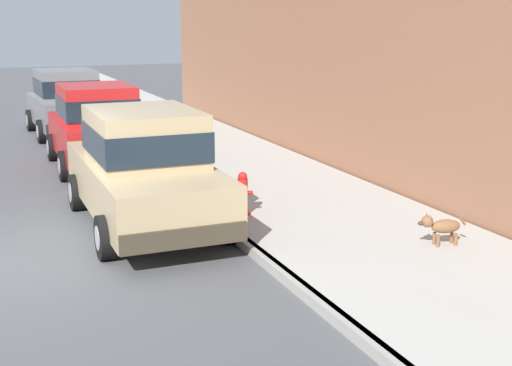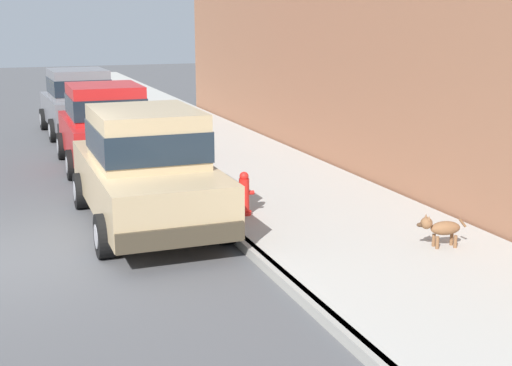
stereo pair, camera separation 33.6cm
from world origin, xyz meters
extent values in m
plane|color=#4C4C4F|center=(0.00, 0.00, 0.00)|extent=(80.00, 80.00, 0.00)
cube|color=gray|center=(3.20, 0.00, 0.07)|extent=(0.16, 64.00, 0.14)
cube|color=#A8A59E|center=(5.00, 0.00, 0.07)|extent=(3.60, 64.00, 0.14)
cube|color=tan|center=(2.13, 1.06, 0.70)|extent=(1.82, 4.51, 0.76)
cube|color=tan|center=(2.13, 0.96, 1.50)|extent=(1.59, 2.11, 0.84)
cube|color=#19232D|center=(2.13, 0.96, 1.44)|extent=(1.63, 2.15, 0.46)
cube|color=#3E3527|center=(2.14, 3.26, 0.46)|extent=(1.76, 0.21, 0.28)
cube|color=#3E3527|center=(2.12, -1.14, 0.46)|extent=(1.76, 0.21, 0.28)
cylinder|color=black|center=(1.23, 2.46, 0.32)|extent=(0.22, 0.64, 0.64)
cylinder|color=#9E9EA3|center=(1.23, 2.46, 0.32)|extent=(0.24, 0.35, 0.35)
cylinder|color=black|center=(3.03, 2.45, 0.32)|extent=(0.22, 0.64, 0.64)
cylinder|color=#9E9EA3|center=(3.03, 2.45, 0.32)|extent=(0.24, 0.35, 0.35)
cylinder|color=black|center=(1.22, -0.33, 0.32)|extent=(0.22, 0.64, 0.64)
cylinder|color=#9E9EA3|center=(1.22, -0.33, 0.32)|extent=(0.24, 0.35, 0.35)
cylinder|color=black|center=(3.02, -0.34, 0.32)|extent=(0.22, 0.64, 0.64)
cylinder|color=#9E9EA3|center=(3.02, -0.34, 0.32)|extent=(0.24, 0.35, 0.35)
cube|color=#EAEACC|center=(1.58, 3.29, 0.81)|extent=(0.28, 0.08, 0.14)
cube|color=#EAEACC|center=(2.69, 3.29, 0.81)|extent=(0.28, 0.08, 0.14)
cube|color=red|center=(2.20, 5.94, 0.70)|extent=(1.75, 3.71, 0.76)
cube|color=red|center=(2.20, 5.69, 1.48)|extent=(1.53, 1.91, 0.80)
cube|color=#19232D|center=(2.20, 5.69, 1.42)|extent=(1.57, 1.95, 0.44)
cube|color=#400A0A|center=(2.22, 7.74, 0.46)|extent=(1.69, 0.21, 0.28)
cube|color=#400A0A|center=(2.19, 4.14, 0.46)|extent=(1.69, 0.21, 0.28)
cylinder|color=black|center=(1.35, 7.09, 0.32)|extent=(0.23, 0.64, 0.64)
cylinder|color=#9E9EA3|center=(1.35, 7.09, 0.32)|extent=(0.24, 0.35, 0.35)
cylinder|color=black|center=(3.07, 7.08, 0.32)|extent=(0.23, 0.64, 0.64)
cylinder|color=#9E9EA3|center=(3.07, 7.08, 0.32)|extent=(0.24, 0.35, 0.35)
cylinder|color=black|center=(1.33, 4.80, 0.32)|extent=(0.23, 0.64, 0.64)
cylinder|color=#9E9EA3|center=(1.33, 4.80, 0.32)|extent=(0.24, 0.35, 0.35)
cylinder|color=black|center=(3.05, 4.79, 0.32)|extent=(0.23, 0.64, 0.64)
cylinder|color=#9E9EA3|center=(3.05, 4.79, 0.32)|extent=(0.24, 0.35, 0.35)
cube|color=#EAEACC|center=(1.69, 7.77, 0.81)|extent=(0.28, 0.08, 0.14)
cube|color=#EAEACC|center=(2.75, 7.77, 0.81)|extent=(0.28, 0.08, 0.14)
cube|color=slate|center=(2.18, 10.79, 0.70)|extent=(1.86, 3.76, 0.76)
cube|color=slate|center=(2.19, 10.54, 1.48)|extent=(1.58, 1.96, 0.80)
cube|color=#19232D|center=(2.19, 10.54, 1.42)|extent=(1.62, 2.00, 0.44)
cube|color=#252527|center=(2.11, 12.59, 0.46)|extent=(1.69, 0.26, 0.28)
cube|color=#252527|center=(2.24, 8.99, 0.46)|extent=(1.69, 0.26, 0.28)
cylinder|color=black|center=(1.27, 11.90, 0.32)|extent=(0.24, 0.65, 0.64)
cylinder|color=#9E9EA3|center=(1.27, 11.90, 0.32)|extent=(0.25, 0.36, 0.35)
cylinder|color=black|center=(2.99, 11.97, 0.32)|extent=(0.24, 0.65, 0.64)
cylinder|color=#9E9EA3|center=(2.99, 11.97, 0.32)|extent=(0.25, 0.36, 0.35)
cylinder|color=black|center=(1.36, 9.61, 0.32)|extent=(0.24, 0.65, 0.64)
cylinder|color=#9E9EA3|center=(1.36, 9.61, 0.32)|extent=(0.25, 0.36, 0.35)
cylinder|color=black|center=(3.08, 9.67, 0.32)|extent=(0.24, 0.65, 0.64)
cylinder|color=#9E9EA3|center=(3.08, 9.67, 0.32)|extent=(0.25, 0.36, 0.35)
cube|color=#EAEACC|center=(1.58, 12.60, 0.81)|extent=(0.28, 0.09, 0.14)
cube|color=#EAEACC|center=(2.64, 12.64, 0.81)|extent=(0.28, 0.09, 0.14)
ellipsoid|color=brown|center=(5.76, -1.99, 0.42)|extent=(0.47, 0.27, 0.20)
cylinder|color=brown|center=(5.61, -2.02, 0.23)|extent=(0.05, 0.05, 0.18)
cylinder|color=brown|center=(5.63, -1.90, 0.23)|extent=(0.05, 0.05, 0.18)
cylinder|color=brown|center=(5.88, -2.07, 0.23)|extent=(0.05, 0.05, 0.18)
cylinder|color=brown|center=(5.90, -1.95, 0.23)|extent=(0.05, 0.05, 0.18)
sphere|color=brown|center=(5.47, -1.94, 0.51)|extent=(0.17, 0.17, 0.17)
ellipsoid|color=#432C1C|center=(5.38, -1.92, 0.49)|extent=(0.12, 0.09, 0.06)
cone|color=brown|center=(5.47, -1.99, 0.59)|extent=(0.06, 0.06, 0.07)
cone|color=brown|center=(5.49, -1.89, 0.59)|extent=(0.06, 0.06, 0.07)
cylinder|color=brown|center=(6.01, -2.03, 0.48)|extent=(0.12, 0.06, 0.13)
cylinder|color=red|center=(3.65, 0.59, 0.17)|extent=(0.24, 0.24, 0.06)
cylinder|color=red|center=(3.65, 0.59, 0.47)|extent=(0.17, 0.17, 0.55)
sphere|color=red|center=(3.65, 0.59, 0.79)|extent=(0.15, 0.15, 0.15)
cylinder|color=red|center=(3.53, 0.59, 0.50)|extent=(0.10, 0.07, 0.07)
cylinder|color=red|center=(3.77, 0.59, 0.50)|extent=(0.10, 0.07, 0.07)
cube|color=#8C5B42|center=(7.10, 4.81, 2.19)|extent=(0.50, 20.00, 4.38)
camera|label=1|loc=(-0.38, -9.74, 3.33)|focal=48.85mm
camera|label=2|loc=(-0.06, -9.86, 3.33)|focal=48.85mm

